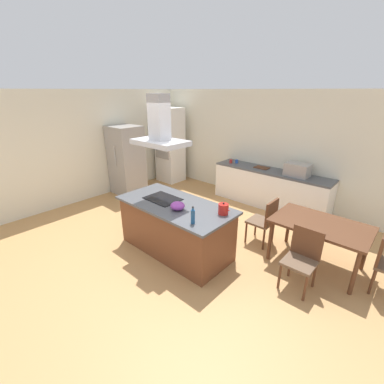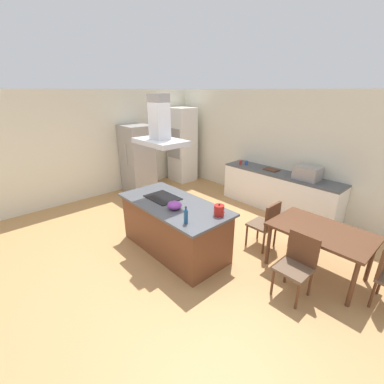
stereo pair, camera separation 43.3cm
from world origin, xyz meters
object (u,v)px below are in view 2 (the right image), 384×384
Objects in this scene: coffee_mug_blue at (246,163)px; wall_oven_stack at (182,145)px; cutting_board at (271,170)px; chair_at_left_end at (266,222)px; dining_table at (321,235)px; countertop_microwave at (307,173)px; range_hood at (160,128)px; coffee_mug_red at (241,162)px; olive_oil_bottle at (186,216)px; chair_facing_island at (297,262)px; tea_kettle at (219,210)px; mixing_bowl at (174,205)px; cooktop at (163,197)px; refrigerator at (138,159)px.

coffee_mug_blue is 2.25m from wall_oven_stack.
cutting_board reaches higher than chair_at_left_end.
wall_oven_stack is at bearing 163.76° from dining_table.
range_hood is (-1.22, -2.88, 1.06)m from countertop_microwave.
coffee_mug_blue is at bearing 39.44° from coffee_mug_red.
olive_oil_bottle reaches higher than chair_facing_island.
olive_oil_bottle is (-0.14, -0.54, 0.03)m from tea_kettle.
wall_oven_stack is (-2.94, -0.28, 0.19)m from cutting_board.
tea_kettle is 0.23× the size of range_hood.
chair_facing_island is at bearing -36.01° from chair_at_left_end.
mixing_bowl reaches higher than dining_table.
tea_kettle is 1.29m from chair_facing_island.
cutting_board is at bearing 106.31° from tea_kettle.
tea_kettle is 3.06m from coffee_mug_red.
dining_table is (1.78, 1.36, -0.30)m from mixing_bowl.
olive_oil_bottle reaches higher than coffee_mug_blue.
olive_oil_bottle is at bearing -17.68° from range_hood.
tea_kettle is 1.61m from range_hood.
mixing_bowl is 3.10m from countertop_microwave.
coffee_mug_blue is at bearing 178.88° from countertop_microwave.
coffee_mug_blue is (-1.36, 3.23, -0.07)m from olive_oil_bottle.
range_hood reaches higher than chair_at_left_end.
chair_at_left_end is at bearing -59.05° from cutting_board.
cutting_board is 2.03m from chair_at_left_end.
tea_kettle is 0.73m from mixing_bowl.
olive_oil_bottle is 1.66m from chair_at_left_end.
cooktop is 2.88× the size of tea_kettle.
countertop_microwave is at bearing -1.12° from coffee_mug_blue.
wall_oven_stack reaches higher than refrigerator.
countertop_microwave reaches higher than tea_kettle.
wall_oven_stack reaches higher than chair_facing_island.
refrigerator is 1.30× the size of dining_table.
countertop_microwave is 5.56× the size of coffee_mug_blue.
refrigerator is (-3.18, 1.25, -0.05)m from mixing_bowl.
olive_oil_bottle reaches higher than mixing_bowl.
dining_table is (2.28, 1.23, -0.24)m from cooktop.
olive_oil_bottle is at bearing -64.81° from coffee_mug_red.
chair_at_left_end is (0.14, -1.65, -0.53)m from countertop_microwave.
dining_table is 1.57× the size of chair_facing_island.
coffee_mug_blue reaches higher than chair_at_left_end.
refrigerator is (-3.67, 1.43, -0.10)m from olive_oil_bottle.
chair_at_left_end is (4.04, 0.11, -0.40)m from refrigerator.
range_hood is at bearing 165.15° from mixing_bowl.
chair_at_left_end is at bearing -44.20° from coffee_mug_blue.
coffee_mug_red is 0.15m from coffee_mug_blue.
countertop_microwave is 1.74m from chair_at_left_end.
tea_kettle is at bearing -163.59° from chair_facing_island.
range_hood is at bearing -96.67° from cutting_board.
mixing_bowl is 1.96m from chair_facing_island.
coffee_mug_red is 2.13m from wall_oven_stack.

